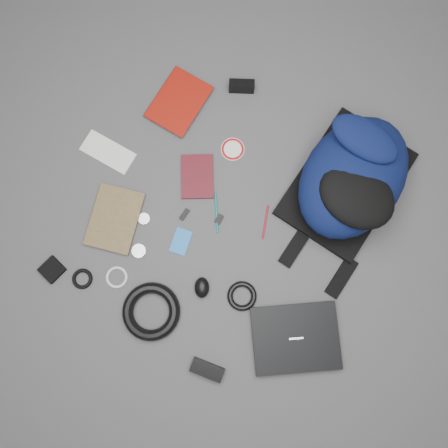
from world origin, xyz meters
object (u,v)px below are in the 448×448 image
(comic_book, at_px, (92,213))
(pouch, at_px, (52,270))
(mouse, at_px, (202,288))
(power_brick, at_px, (207,370))
(laptop, at_px, (296,338))
(backpack, at_px, (353,177))
(textbook_red, at_px, (159,91))
(compact_camera, at_px, (242,86))
(dvd_case, at_px, (197,176))

(comic_book, relative_size, pouch, 3.22)
(mouse, distance_m, power_brick, 0.29)
(power_brick, relative_size, pouch, 1.58)
(laptop, height_order, mouse, mouse)
(backpack, xyz_separation_m, mouse, (-0.37, -0.56, -0.09))
(comic_book, relative_size, mouse, 3.21)
(comic_book, bearing_deg, pouch, -109.02)
(laptop, distance_m, textbook_red, 1.07)
(textbook_red, relative_size, mouse, 3.20)
(comic_book, distance_m, mouse, 0.50)
(textbook_red, distance_m, power_brick, 1.07)
(laptop, relative_size, pouch, 4.10)
(textbook_red, bearing_deg, laptop, -30.66)
(backpack, relative_size, laptop, 1.76)
(laptop, height_order, power_brick, laptop)
(laptop, bearing_deg, compact_camera, 96.44)
(dvd_case, bearing_deg, compact_camera, 63.19)
(comic_book, xyz_separation_m, pouch, (-0.05, -0.25, 0.00))
(laptop, relative_size, compact_camera, 3.12)
(compact_camera, bearing_deg, pouch, -132.64)
(textbook_red, xyz_separation_m, dvd_case, (0.26, -0.27, -0.01))
(power_brick, bearing_deg, comic_book, 148.59)
(comic_book, bearing_deg, dvd_case, 34.08)
(textbook_red, bearing_deg, compact_camera, 33.10)
(dvd_case, distance_m, mouse, 0.42)
(laptop, bearing_deg, backpack, 65.52)
(comic_book, height_order, dvd_case, comic_book)
(textbook_red, bearing_deg, power_brick, -48.69)
(textbook_red, distance_m, pouch, 0.80)
(compact_camera, xyz_separation_m, mouse, (0.14, -0.78, -0.01))
(pouch, bearing_deg, backpack, 37.23)
(backpack, distance_m, dvd_case, 0.57)
(pouch, bearing_deg, comic_book, 77.58)
(comic_book, bearing_deg, textbook_red, 77.64)
(textbook_red, bearing_deg, pouch, -87.74)
(mouse, bearing_deg, backpack, 34.95)
(pouch, bearing_deg, dvd_case, 54.41)
(backpack, xyz_separation_m, laptop, (0.01, -0.61, -0.10))
(laptop, relative_size, mouse, 4.09)
(backpack, height_order, textbook_red, backpack)
(backpack, xyz_separation_m, power_brick, (-0.25, -0.82, -0.10))
(textbook_red, bearing_deg, comic_book, -85.63)
(textbook_red, xyz_separation_m, compact_camera, (0.30, 0.13, 0.01))
(pouch, bearing_deg, textbook_red, 82.14)
(compact_camera, relative_size, pouch, 1.31)
(comic_book, bearing_deg, laptop, -17.02)
(backpack, relative_size, pouch, 7.21)
(backpack, bearing_deg, dvd_case, -149.37)
(laptop, height_order, compact_camera, compact_camera)
(textbook_red, xyz_separation_m, power_brick, (0.56, -0.92, 0.00))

